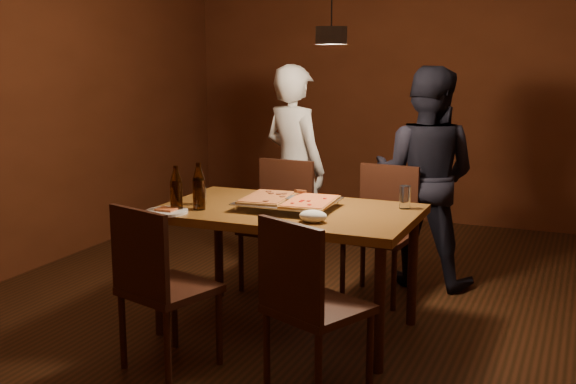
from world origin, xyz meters
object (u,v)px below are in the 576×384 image
at_px(chair_near_left, 157,274).
at_px(chair_near_right, 306,292).
at_px(chair_far_right, 383,219).
at_px(plate_slice, 167,211).
at_px(dining_table, 288,221).
at_px(beer_bottle_a, 176,189).
at_px(chair_far_left, 280,211).
at_px(pendant_lamp, 331,33).
at_px(diner_white, 294,168).
at_px(diner_dark, 425,177).
at_px(pizza_tray, 288,204).
at_px(beer_bottle_b, 199,186).

height_order(chair_near_left, chair_near_right, same).
xyz_separation_m(chair_far_right, plate_slice, (-0.95, -1.21, 0.22)).
height_order(dining_table, beer_bottle_a, beer_bottle_a).
bearing_deg(chair_far_left, chair_far_right, -174.23).
distance_m(beer_bottle_a, pendant_lamp, 1.26).
relative_size(dining_table, chair_near_right, 2.70).
relative_size(chair_far_right, diner_white, 0.31).
height_order(chair_near_left, beer_bottle_a, beer_bottle_a).
relative_size(diner_white, diner_dark, 1.00).
xyz_separation_m(chair_far_left, beer_bottle_a, (-0.18, -1.10, 0.35)).
distance_m(chair_near_right, diner_dark, 2.00).
relative_size(chair_far_right, pizza_tray, 0.88).
bearing_deg(chair_far_left, diner_white, -80.21).
relative_size(dining_table, chair_far_right, 3.09).
height_order(chair_near_left, diner_white, diner_white).
bearing_deg(chair_near_left, dining_table, 81.03).
xyz_separation_m(chair_near_right, pendant_lamp, (-0.21, 0.91, 1.22)).
xyz_separation_m(diner_white, diner_dark, (1.00, 0.02, -0.00)).
bearing_deg(pizza_tray, chair_far_right, 66.59).
distance_m(pizza_tray, beer_bottle_b, 0.53).
bearing_deg(chair_far_right, diner_white, -19.00).
xyz_separation_m(chair_near_left, beer_bottle_b, (-0.08, 0.58, 0.35)).
xyz_separation_m(chair_near_left, diner_white, (-0.05, 1.99, 0.25)).
height_order(dining_table, chair_near_right, chair_near_right).
bearing_deg(pendant_lamp, chair_far_right, 78.27).
bearing_deg(diner_white, dining_table, 134.35).
height_order(beer_bottle_a, beer_bottle_b, beer_bottle_b).
bearing_deg(plate_slice, beer_bottle_a, 62.98).
bearing_deg(dining_table, chair_near_right, -61.38).
distance_m(diner_dark, pendant_lamp, 1.49).
distance_m(chair_far_right, pendant_lamp, 1.41).
bearing_deg(pizza_tray, dining_table, -54.12).
relative_size(chair_near_right, pizza_tray, 1.01).
bearing_deg(diner_white, chair_far_right, 179.87).
distance_m(plate_slice, diner_dark, 1.96).
bearing_deg(pendant_lamp, chair_far_left, 133.15).
distance_m(chair_far_left, diner_white, 0.48).
distance_m(chair_far_left, beer_bottle_a, 1.16).
distance_m(chair_near_right, pizza_tray, 0.91).
relative_size(chair_far_left, beer_bottle_a, 1.81).
xyz_separation_m(dining_table, chair_near_left, (-0.39, -0.81, -0.14)).
bearing_deg(chair_far_right, chair_near_right, 97.18).
height_order(pizza_tray, plate_slice, pizza_tray).
bearing_deg(chair_near_left, chair_far_left, 106.92).
relative_size(dining_table, diner_dark, 0.96).
bearing_deg(chair_far_left, plate_slice, 81.43).
bearing_deg(plate_slice, pendant_lamp, 32.88).
bearing_deg(chair_far_left, pendant_lamp, 134.72).
bearing_deg(beer_bottle_a, pendant_lamp, 30.73).
bearing_deg(chair_far_right, chair_far_left, 8.98).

